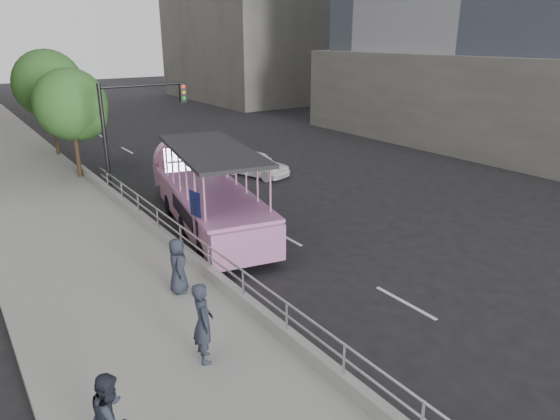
# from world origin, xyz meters

# --- Properties ---
(ground) EXTENTS (160.00, 160.00, 0.00)m
(ground) POSITION_xyz_m (0.00, 0.00, 0.00)
(ground) COLOR black
(sidewalk) EXTENTS (5.50, 80.00, 0.30)m
(sidewalk) POSITION_xyz_m (-5.75, 10.00, 0.15)
(sidewalk) COLOR gray
(sidewalk) RESTS_ON ground
(kerb_wall) EXTENTS (0.24, 30.00, 0.36)m
(kerb_wall) POSITION_xyz_m (-3.12, 2.00, 0.48)
(kerb_wall) COLOR #AAAAA5
(kerb_wall) RESTS_ON sidewalk
(guardrail) EXTENTS (0.07, 22.00, 0.71)m
(guardrail) POSITION_xyz_m (-3.12, 2.00, 1.14)
(guardrail) COLOR silver
(guardrail) RESTS_ON kerb_wall
(duck_boat) EXTENTS (4.29, 10.34, 3.34)m
(duck_boat) POSITION_xyz_m (-0.80, 6.94, 1.24)
(duck_boat) COLOR black
(duck_boat) RESTS_ON ground
(car) EXTENTS (2.71, 4.17, 1.32)m
(car) POSITION_xyz_m (4.70, 11.94, 0.66)
(car) COLOR white
(car) RESTS_ON ground
(pedestrian_near) EXTENTS (0.64, 0.80, 1.90)m
(pedestrian_near) POSITION_xyz_m (-5.02, -1.51, 1.25)
(pedestrian_near) COLOR #252A36
(pedestrian_near) RESTS_ON sidewalk
(pedestrian_mid) EXTENTS (0.97, 1.03, 1.69)m
(pedestrian_mid) POSITION_xyz_m (-7.51, -3.11, 1.14)
(pedestrian_mid) COLOR #252A36
(pedestrian_mid) RESTS_ON sidewalk
(pedestrian_far) EXTENTS (0.75, 0.91, 1.61)m
(pedestrian_far) POSITION_xyz_m (-4.20, 1.74, 1.10)
(pedestrian_far) COLOR #252A36
(pedestrian_far) RESTS_ON sidewalk
(parking_sign) EXTENTS (0.11, 0.57, 2.53)m
(parking_sign) POSITION_xyz_m (-2.73, 3.59, 1.61)
(parking_sign) COLOR black
(parking_sign) RESTS_ON ground
(traffic_signal) EXTENTS (4.20, 0.32, 5.20)m
(traffic_signal) POSITION_xyz_m (-1.70, 12.50, 3.50)
(traffic_signal) COLOR black
(traffic_signal) RESTS_ON ground
(street_tree_near) EXTENTS (3.52, 3.52, 5.72)m
(street_tree_near) POSITION_xyz_m (-3.30, 15.93, 3.82)
(street_tree_near) COLOR #332617
(street_tree_near) RESTS_ON ground
(street_tree_far) EXTENTS (3.97, 3.97, 6.45)m
(street_tree_far) POSITION_xyz_m (-3.10, 21.93, 4.31)
(street_tree_far) COLOR #332617
(street_tree_far) RESTS_ON ground
(tower_podium) EXTENTS (26.00, 26.00, 6.00)m
(tower_podium) POSITION_xyz_m (30.00, 10.00, 3.00)
(tower_podium) COLOR gray
(tower_podium) RESTS_ON ground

